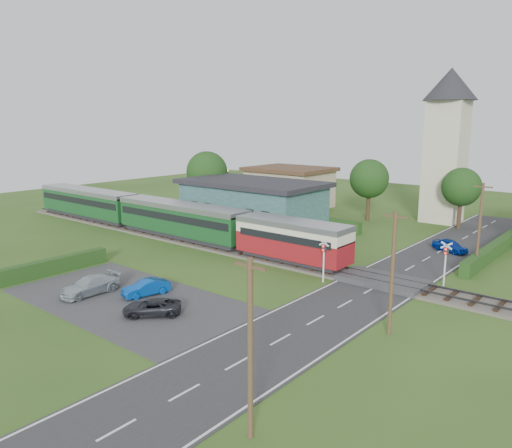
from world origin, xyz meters
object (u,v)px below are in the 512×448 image
Objects in this scene: equipment_hut at (165,211)px; car_park_blue at (146,288)px; station_building at (252,204)px; pedestrian_far at (180,217)px; house_west at (289,187)px; crossing_signal_far at (446,257)px; church_tower at (447,134)px; train at (160,215)px; car_park_silver at (90,285)px; pedestrian_near at (278,236)px; car_park_dark at (152,307)px; crossing_signal_near at (324,254)px; car_on_road at (450,246)px.

car_park_blue is at bearing -43.47° from equipment_hut.
pedestrian_far is (-5.36, -5.81, -1.25)m from station_building.
crossing_signal_far is at bearing -35.77° from house_west.
church_tower is 5.37× the size of crossing_signal_far.
house_west reaches higher than train.
equipment_hut is 0.61× the size of car_park_silver.
train is 21.84× the size of pedestrian_far.
pedestrian_near is (13.24, 2.70, -0.81)m from train.
station_building is 14.87m from house_west.
equipment_hut is 22.71m from car_park_silver.
equipment_hut is 0.24× the size of house_west.
house_west reaches higher than pedestrian_far.
equipment_hut is 0.72× the size of car_park_dark.
crossing_signal_near is 1.79× the size of pedestrian_near.
station_building is (8.00, 5.79, 0.95)m from equipment_hut.
church_tower is at bearing 130.61° from car_park_dark.
station_building is 10.55m from pedestrian_near.
crossing_signal_near is at bearing -12.94° from equipment_hut.
equipment_hut is at bearing -177.04° from car_park_dark.
car_on_road is 27.68m from car_park_blue.
station_building is 4.88× the size of crossing_signal_far.
car_park_blue is at bearing -42.94° from train.
station_building is 8.01m from pedestrian_far.
equipment_hut is 9.92m from station_building.
station_building reaches higher than pedestrian_near.
train is at bearing -175.20° from crossing_signal_far.
house_west is (-20.00, -3.00, -7.43)m from church_tower.
station_building is at bearing -131.41° from church_tower.
house_west is 3.30× the size of crossing_signal_far.
car_on_road is 28.39m from car_park_dark.
car_park_silver is 2.30× the size of pedestrian_near.
crossing_signal_near reaches higher than car_park_blue.
crossing_signal_far is 21.21m from car_park_blue.
station_building is at bearing 126.35° from car_park_blue.
crossing_signal_near is 22.48m from pedestrian_far.
church_tower is (19.88, 26.00, 8.05)m from train.
car_park_silver is (-3.18, -2.25, 0.08)m from car_park_blue.
church_tower is 9.61× the size of pedestrian_near.
car_on_road reaches higher than car_park_dark.
pedestrian_far is (-17.25, 17.90, 0.87)m from car_park_dark.
equipment_hut reaches higher than car_park_blue.
crossing_signal_far is 28.98m from pedestrian_far.
car_park_dark is at bearing -63.38° from station_building.
pedestrian_far reaches higher than car_park_blue.
house_west is at bearing 90.31° from train.
car_park_silver is at bearing 84.34° from pedestrian_near.
pedestrian_far is (-14.15, 15.89, 0.83)m from car_park_blue.
car_park_silver is at bearing -136.06° from crossing_signal_far.
equipment_hut is 0.76× the size of car_on_road.
crossing_signal_far is at bearing 4.80° from train.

